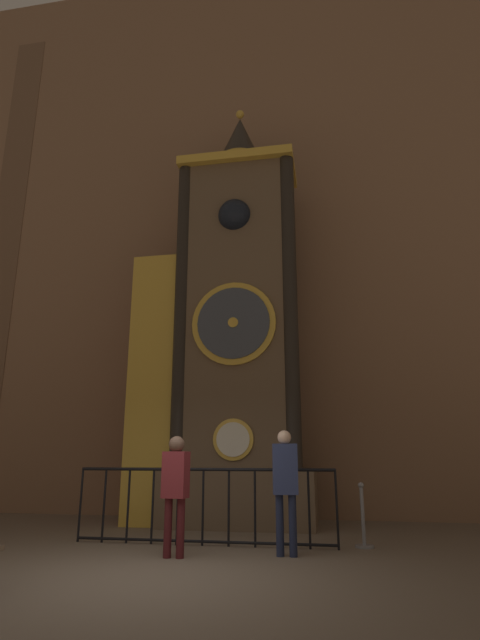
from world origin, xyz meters
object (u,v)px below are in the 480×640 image
Objects in this scene: visitor_near at (176,483)px; visitor_far at (285,479)px; clock_tower at (226,334)px; stanchion_post at (363,526)px.

visitor_far is at bearing 21.42° from visitor_near.
visitor_far is (1.49, -2.89, -2.88)m from clock_tower.
visitor_near is at bearing -153.79° from stanchion_post.
stanchion_post is at bearing 28.88° from visitor_far.
clock_tower is 4.85m from stanchion_post.
stanchion_post is at bearing 33.86° from visitor_near.
visitor_far reaches higher than visitor_near.
clock_tower reaches higher than stanchion_post.
clock_tower is 4.35m from visitor_far.
visitor_near is 0.95× the size of visitor_far.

